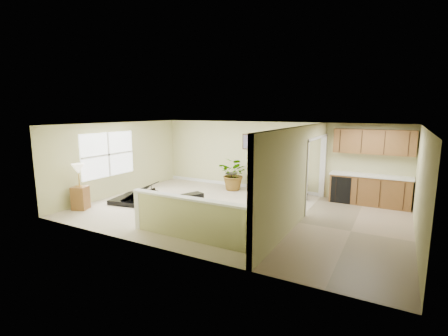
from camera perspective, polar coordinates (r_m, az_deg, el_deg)
The scene contains 20 objects.
floor at distance 9.43m, azimuth 1.93°, elevation -7.78°, with size 9.00×9.00×0.00m, color beige.
back_wall at distance 11.85m, azimuth 8.52°, elevation 1.98°, with size 9.00×0.04×2.50m, color #C0BE83.
front_wall at distance 6.64m, azimuth -9.79°, elevation -4.31°, with size 9.00×0.04×2.50m, color #C0BE83.
left_wall at distance 11.83m, azimuth -17.90°, elevation 1.59°, with size 0.04×6.00×2.50m, color #C0BE83.
right_wall at distance 8.20m, azimuth 31.36°, elevation -2.92°, with size 0.04×6.00×2.50m, color #C0BE83.
ceiling at distance 8.99m, azimuth 2.02°, elevation 7.59°, with size 9.00×6.00×0.04m, color white.
kitchen_vinyl at distance 8.57m, azimuth 21.42°, elevation -10.31°, with size 2.70×6.00×0.01m, color tan.
interior_partition at distance 8.73m, azimuth 13.35°, elevation -1.22°, with size 0.18×5.99×2.50m.
pony_half_wall at distance 7.35m, azimuth -5.72°, elevation -8.77°, with size 3.42×0.22×1.00m.
left_window at distance 11.45m, azimuth -19.71°, elevation 2.24°, with size 0.05×2.15×1.45m, color white.
wall_art_left at distance 12.12m, azimuth 4.31°, elevation 4.62°, with size 0.48×0.04×0.58m.
wall_mirror at distance 11.66m, azimuth 9.93°, elevation 4.54°, with size 0.55×0.04×0.55m.
kitchen_cabinets at distance 10.97m, azimuth 23.79°, elevation -1.41°, with size 2.36×0.65×2.33m.
piano at distance 10.78m, azimuth -14.80°, elevation -2.82°, with size 1.80×1.83×1.32m.
piano_bench at distance 9.73m, azimuth -5.78°, elevation -5.85°, with size 0.35×0.69×0.46m, color black.
loveseat at distance 11.44m, azimuth 9.15°, elevation -2.97°, with size 1.84×1.37×0.89m.
accent_table at distance 11.89m, azimuth 1.31°, elevation -1.99°, with size 0.44×0.44×0.64m.
palm_plant at distance 11.88m, azimuth 1.85°, elevation -1.09°, with size 1.20×1.07×1.21m.
small_plant at distance 10.94m, azimuth 13.76°, elevation -4.34°, with size 0.37×0.37×0.53m.
lamp_stand at distance 10.46m, azimuth -24.01°, elevation -3.58°, with size 0.53×0.53×1.36m.
Camera 1 is at (4.03, -8.02, 2.87)m, focal length 26.00 mm.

